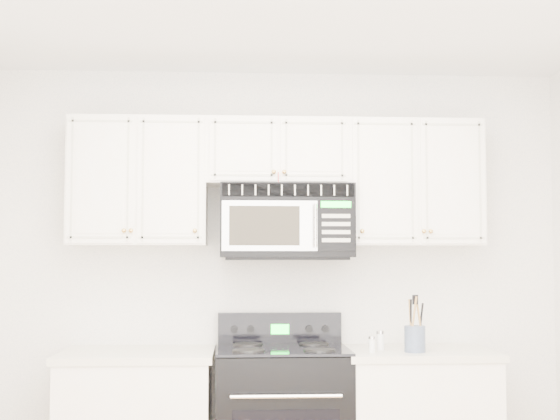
{
  "coord_description": "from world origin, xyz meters",
  "views": [
    {
      "loc": [
        -0.25,
        -3.05,
        1.44
      ],
      "look_at": [
        0.0,
        1.3,
        1.71
      ],
      "focal_mm": 50.0,
      "sensor_mm": 36.0,
      "label": 1
    }
  ],
  "objects": [
    {
      "name": "utensil_crock",
      "position": [
        0.76,
        1.29,
        1.0
      ],
      "size": [
        0.12,
        0.12,
        0.31
      ],
      "color": "#4B5C78",
      "rests_on": "base_cabinet_right"
    },
    {
      "name": "upper_cabinets",
      "position": [
        -0.0,
        1.58,
        1.93
      ],
      "size": [
        2.44,
        0.37,
        0.75
      ],
      "color": "white",
      "rests_on": "ground"
    },
    {
      "name": "room",
      "position": [
        0.0,
        0.0,
        1.3
      ],
      "size": [
        3.51,
        3.51,
        2.61
      ],
      "color": "#A1774C",
      "rests_on": "ground"
    },
    {
      "name": "microwave",
      "position": [
        0.05,
        1.55,
        1.66
      ],
      "size": [
        0.78,
        0.44,
        0.43
      ],
      "color": "black",
      "rests_on": "ground"
    },
    {
      "name": "shaker_pepper",
      "position": [
        0.51,
        1.29,
        0.97
      ],
      "size": [
        0.04,
        0.04,
        0.09
      ],
      "color": "silver",
      "rests_on": "base_cabinet_right"
    },
    {
      "name": "shaker_salt",
      "position": [
        0.58,
        1.41,
        0.98
      ],
      "size": [
        0.05,
        0.05,
        0.11
      ],
      "color": "silver",
      "rests_on": "base_cabinet_right"
    }
  ]
}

